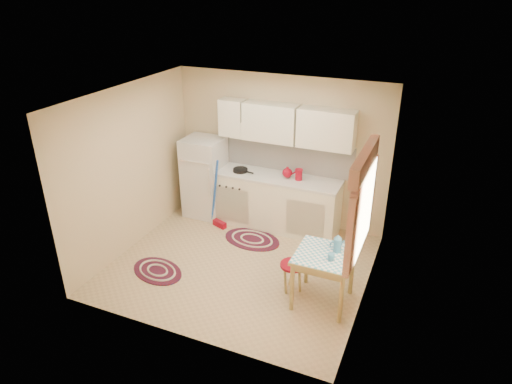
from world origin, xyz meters
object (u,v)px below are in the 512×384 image
base_cabinets (272,202)px  stool (292,277)px  fridge (205,177)px  table (323,278)px

base_cabinets → stool: size_ratio=5.36×
fridge → table: (2.57, -1.59, -0.34)m
table → stool: (-0.43, 0.07, -0.15)m
base_cabinets → table: base_cabinets is taller
table → stool: table is taller
fridge → base_cabinets: bearing=2.3°
fridge → stool: size_ratio=3.33×
base_cabinets → stool: 1.83m
base_cabinets → stool: base_cabinets is taller
fridge → base_cabinets: size_ratio=0.62×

